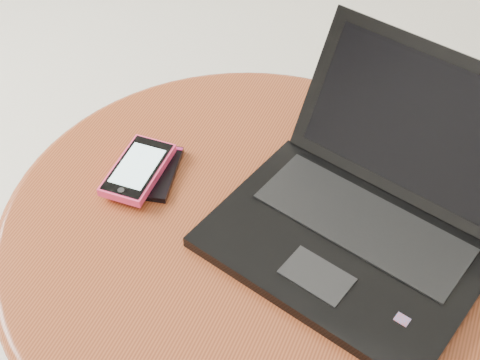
% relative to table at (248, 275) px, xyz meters
% --- Properties ---
extents(table, '(0.66, 0.66, 0.52)m').
position_rel_table_xyz_m(table, '(0.00, 0.00, 0.00)').
color(table, '#5B2E13').
rests_on(table, ground).
extents(laptop, '(0.39, 0.40, 0.19)m').
position_rel_table_xyz_m(laptop, '(0.14, 0.05, 0.15)').
color(laptop, black).
rests_on(laptop, table).
extents(phone_black, '(0.07, 0.11, 0.01)m').
position_rel_table_xyz_m(phone_black, '(-0.15, 0.03, 0.12)').
color(phone_black, black).
rests_on(phone_black, table).
extents(phone_pink, '(0.07, 0.12, 0.01)m').
position_rel_table_xyz_m(phone_pink, '(-0.17, 0.02, 0.13)').
color(phone_pink, '#F43365').
rests_on(phone_pink, phone_black).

